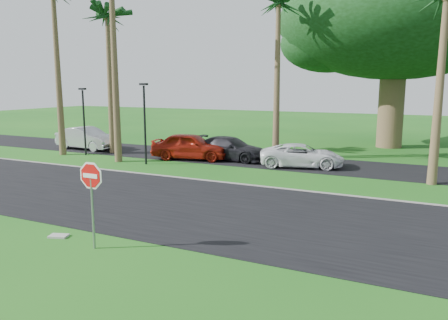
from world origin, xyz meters
TOP-DOWN VIEW (x-y plane):
  - ground at (0.00, 0.00)m, footprint 120.00×120.00m
  - road at (0.00, 2.00)m, footprint 120.00×8.00m
  - parking_strip at (0.00, 12.50)m, footprint 120.00×5.00m
  - curb at (0.00, 6.05)m, footprint 120.00×0.12m
  - stop_sign_near at (0.50, -3.00)m, footprint 1.05×0.07m
  - palm_left_mid at (-10.50, 11.00)m, footprint 5.00×5.00m
  - palm_center at (0.00, 14.00)m, footprint 5.00×5.00m
  - canopy_tree at (6.00, 22.00)m, footprint 16.50×16.50m
  - streetlight_left at (-11.50, 9.50)m, footprint 0.45×0.25m
  - streetlight_right at (-6.00, 8.50)m, footprint 0.45×0.25m
  - car_silver at (-13.16, 11.45)m, footprint 4.82×1.90m
  - car_red at (-4.45, 11.00)m, footprint 5.09×2.91m
  - car_dark at (-2.20, 11.88)m, footprint 4.92×2.29m
  - car_minivan at (2.40, 11.51)m, footprint 5.00×3.23m
  - utility_slab at (-1.14, -2.76)m, footprint 0.63×0.51m

SIDE VIEW (x-z plane):
  - ground at x=0.00m, z-range 0.00..0.00m
  - road at x=0.00m, z-range 0.00..0.02m
  - parking_strip at x=0.00m, z-range 0.00..0.02m
  - curb at x=0.00m, z-range 0.00..0.06m
  - utility_slab at x=-1.14m, z-range 0.00..0.06m
  - car_minivan at x=2.40m, z-range 0.00..1.28m
  - car_dark at x=-2.20m, z-range 0.00..1.39m
  - car_silver at x=-13.16m, z-range 0.00..1.56m
  - car_red at x=-4.45m, z-range 0.00..1.63m
  - stop_sign_near at x=0.50m, z-range 0.46..3.09m
  - streetlight_left at x=-11.50m, z-range 0.33..4.67m
  - streetlight_right at x=-6.00m, z-range 0.33..4.97m
  - palm_left_mid at x=-10.50m, z-range 3.68..13.68m
  - canopy_tree at x=6.00m, z-range 2.39..15.51m
  - palm_center at x=0.00m, z-range 3.91..14.41m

